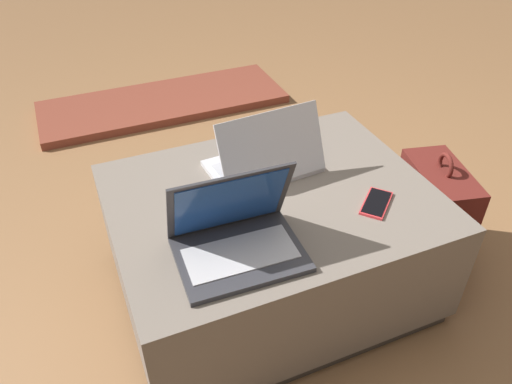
# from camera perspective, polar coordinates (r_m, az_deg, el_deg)

# --- Properties ---
(ground_plane) EXTENTS (14.00, 14.00, 0.00)m
(ground_plane) POSITION_cam_1_polar(r_m,az_deg,el_deg) (1.85, 1.60, -10.73)
(ground_plane) COLOR olive
(ottoman) EXTENTS (1.00, 0.78, 0.42)m
(ottoman) POSITION_cam_1_polar(r_m,az_deg,el_deg) (1.70, 1.72, -5.93)
(ottoman) COLOR #3D3832
(ottoman) RESTS_ON ground_plane
(laptop_near) EXTENTS (0.35, 0.27, 0.25)m
(laptop_near) POSITION_cam_1_polar(r_m,az_deg,el_deg) (1.34, -2.27, -5.07)
(laptop_near) COLOR #333338
(laptop_near) RESTS_ON ottoman
(laptop_far) EXTENTS (0.37, 0.26, 0.23)m
(laptop_far) POSITION_cam_1_polar(r_m,az_deg,el_deg) (1.64, 1.09, 3.71)
(laptop_far) COLOR silver
(laptop_far) RESTS_ON ottoman
(cell_phone) EXTENTS (0.15, 0.15, 0.01)m
(cell_phone) POSITION_cam_1_polar(r_m,az_deg,el_deg) (1.57, 13.58, -1.23)
(cell_phone) COLOR red
(cell_phone) RESTS_ON ottoman
(backpack) EXTENTS (0.28, 0.35, 0.45)m
(backpack) POSITION_cam_1_polar(r_m,az_deg,el_deg) (1.97, 19.73, -2.46)
(backpack) COLOR #5B1E19
(backpack) RESTS_ON ground_plane
(fireplace_hearth) EXTENTS (1.40, 0.50, 0.04)m
(fireplace_hearth) POSITION_cam_1_polar(r_m,az_deg,el_deg) (3.03, -10.52, 10.06)
(fireplace_hearth) COLOR brown
(fireplace_hearth) RESTS_ON ground_plane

